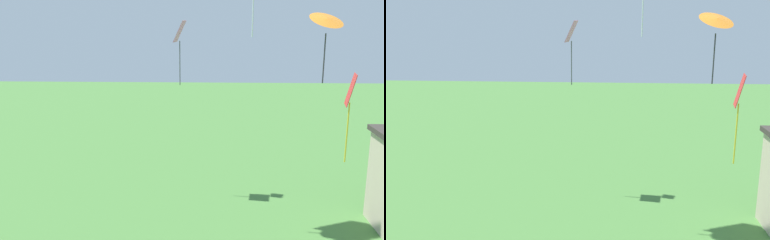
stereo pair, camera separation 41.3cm
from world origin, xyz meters
TOP-DOWN VIEW (x-y plane):
  - kite_pink_diamond at (-1.00, 17.16)m, footprint 0.68×0.95m
  - kite_red_diamond at (5.39, 9.42)m, footprint 0.44×0.86m
  - kite_orange_delta at (4.81, 10.93)m, footprint 1.62×1.57m

SIDE VIEW (x-z plane):
  - kite_red_diamond at x=5.39m, z-range 5.18..8.35m
  - kite_pink_diamond at x=-1.00m, z-range 6.84..10.19m
  - kite_orange_delta at x=4.81m, z-range 8.09..10.78m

